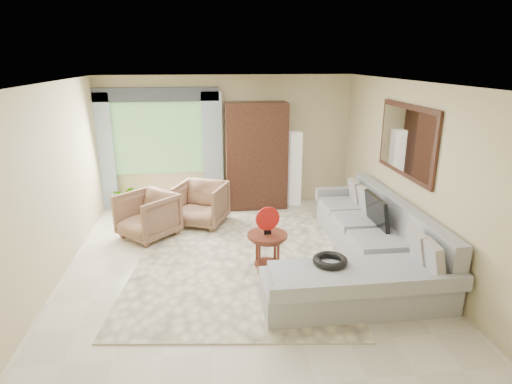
{
  "coord_description": "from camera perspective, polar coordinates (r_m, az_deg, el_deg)",
  "views": [
    {
      "loc": [
        -0.49,
        -5.51,
        2.9
      ],
      "look_at": [
        0.25,
        0.35,
        1.05
      ],
      "focal_mm": 30.0,
      "sensor_mm": 36.0,
      "label": 1
    }
  ],
  "objects": [
    {
      "name": "ground",
      "position": [
        6.24,
        -1.91,
        -10.29
      ],
      "size": [
        6.0,
        6.0,
        0.0
      ],
      "primitive_type": "plane",
      "color": "silver",
      "rests_on": "ground"
    },
    {
      "name": "area_rug",
      "position": [
        6.51,
        -2.16,
        -8.96
      ],
      "size": [
        3.46,
        4.33,
        0.02
      ],
      "primitive_type": "cube",
      "rotation": [
        0.0,
        0.0,
        -0.12
      ],
      "color": "#F8EEC4",
      "rests_on": "ground"
    },
    {
      "name": "sectional_sofa",
      "position": [
        6.36,
        14.59,
        -7.51
      ],
      "size": [
        2.3,
        3.46,
        0.9
      ],
      "color": "#A4A5AC",
      "rests_on": "ground"
    },
    {
      "name": "tv_screen",
      "position": [
        6.63,
        15.78,
        -2.47
      ],
      "size": [
        0.14,
        0.74,
        0.48
      ],
      "primitive_type": "cube",
      "rotation": [
        0.0,
        -0.17,
        0.0
      ],
      "color": "black",
      "rests_on": "sectional_sofa"
    },
    {
      "name": "garden_hose",
      "position": [
        5.35,
        9.85,
        -8.99
      ],
      "size": [
        0.43,
        0.43,
        0.09
      ],
      "primitive_type": "torus",
      "color": "black",
      "rests_on": "sectional_sofa"
    },
    {
      "name": "coffee_table",
      "position": [
        6.08,
        1.52,
        -7.95
      ],
      "size": [
        0.56,
        0.56,
        0.56
      ],
      "rotation": [
        0.0,
        0.0,
        0.33
      ],
      "color": "#4F2215",
      "rests_on": "ground"
    },
    {
      "name": "red_disc",
      "position": [
        5.89,
        1.56,
        -3.56
      ],
      "size": [
        0.34,
        0.07,
        0.34
      ],
      "primitive_type": "cylinder",
      "rotation": [
        1.57,
        0.0,
        0.14
      ],
      "color": "#B71612",
      "rests_on": "coffee_table"
    },
    {
      "name": "armchair_left",
      "position": [
        7.39,
        -14.27,
        -3.06
      ],
      "size": [
        1.17,
        1.17,
        0.77
      ],
      "primitive_type": "imported",
      "rotation": [
        0.0,
        0.0,
        -0.79
      ],
      "color": "#936650",
      "rests_on": "ground"
    },
    {
      "name": "armchair_right",
      "position": [
        7.77,
        -7.36,
        -1.62
      ],
      "size": [
        1.09,
        1.1,
        0.77
      ],
      "primitive_type": "imported",
      "rotation": [
        0.0,
        0.0,
        -0.4
      ],
      "color": "#936950",
      "rests_on": "ground"
    },
    {
      "name": "potted_plant",
      "position": [
        8.7,
        -16.61,
        -0.81
      ],
      "size": [
        0.64,
        0.6,
        0.58
      ],
      "primitive_type": "imported",
      "rotation": [
        0.0,
        0.0,
        -0.34
      ],
      "color": "#999999",
      "rests_on": "ground"
    },
    {
      "name": "armoire",
      "position": [
        8.5,
        0.01,
        4.83
      ],
      "size": [
        1.2,
        0.55,
        2.1
      ],
      "primitive_type": "cube",
      "color": "black",
      "rests_on": "ground"
    },
    {
      "name": "floor_lamp",
      "position": [
        8.76,
        5.17,
        3.12
      ],
      "size": [
        0.24,
        0.24,
        1.5
      ],
      "primitive_type": "cube",
      "color": "silver",
      "rests_on": "ground"
    },
    {
      "name": "window",
      "position": [
        8.65,
        -12.88,
        6.99
      ],
      "size": [
        1.8,
        0.04,
        1.4
      ],
      "primitive_type": "cube",
      "color": "#669E59",
      "rests_on": "wall_back"
    },
    {
      "name": "curtain_left",
      "position": [
        8.78,
        -19.68,
        4.89
      ],
      "size": [
        0.4,
        0.08,
        2.3
      ],
      "primitive_type": "cube",
      "color": "#9EB7CC",
      "rests_on": "ground"
    },
    {
      "name": "curtain_right",
      "position": [
        8.57,
        -5.79,
        5.54
      ],
      "size": [
        0.4,
        0.08,
        2.3
      ],
      "primitive_type": "cube",
      "color": "#9EB7CC",
      "rests_on": "ground"
    },
    {
      "name": "valance",
      "position": [
        8.48,
        -13.32,
        12.56
      ],
      "size": [
        2.4,
        0.12,
        0.26
      ],
      "primitive_type": "cube",
      "color": "#1E232D",
      "rests_on": "wall_back"
    },
    {
      "name": "wall_mirror",
      "position": [
        6.66,
        19.39,
        6.47
      ],
      "size": [
        0.05,
        1.7,
        1.05
      ],
      "color": "black",
      "rests_on": "wall_right"
    }
  ]
}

